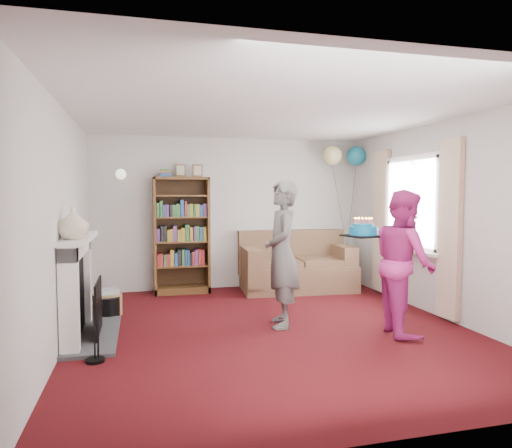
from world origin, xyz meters
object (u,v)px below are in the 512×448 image
object	(u,v)px
bookcase	(181,236)
person_striped	(282,254)
sofa	(296,268)
birthday_cake	(363,231)
person_magenta	(404,262)

from	to	relation	value
bookcase	person_striped	world-z (taller)	bookcase
bookcase	sofa	world-z (taller)	bookcase
person_striped	birthday_cake	xyz separation A→B (m)	(0.89, -0.32, 0.28)
sofa	person_striped	xyz separation A→B (m)	(-0.86, -1.96, 0.51)
person_magenta	birthday_cake	size ratio (longest dim) A/B	4.18
sofa	person_magenta	distance (m)	2.64
sofa	person_striped	distance (m)	2.20
bookcase	person_striped	size ratio (longest dim) A/B	1.18
person_striped	sofa	bearing A→B (deg)	165.82
bookcase	person_magenta	size ratio (longest dim) A/B	1.26
bookcase	sofa	xyz separation A→B (m)	(1.86, -0.23, -0.55)
bookcase	birthday_cake	bearing A→B (deg)	-52.99
sofa	person_striped	size ratio (longest dim) A/B	1.04
person_striped	birthday_cake	world-z (taller)	person_striped
person_striped	person_magenta	world-z (taller)	person_striped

